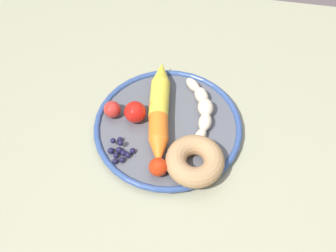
% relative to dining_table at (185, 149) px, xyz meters
% --- Properties ---
extents(dining_table, '(1.22, 0.81, 0.75)m').
position_rel_dining_table_xyz_m(dining_table, '(0.00, 0.00, 0.00)').
color(dining_table, '#9B9A7C').
rests_on(dining_table, ground_plane).
extents(plate, '(0.28, 0.28, 0.02)m').
position_rel_dining_table_xyz_m(plate, '(-0.03, -0.02, 0.10)').
color(plate, '#52555E').
rests_on(plate, dining_table).
extents(banana, '(0.07, 0.16, 0.03)m').
position_rel_dining_table_xyz_m(banana, '(0.03, 0.02, 0.11)').
color(banana, beige).
rests_on(banana, plate).
extents(carrot_orange, '(0.06, 0.14, 0.04)m').
position_rel_dining_table_xyz_m(carrot_orange, '(-0.05, -0.05, 0.12)').
color(carrot_orange, orange).
rests_on(carrot_orange, plate).
extents(carrot_yellow, '(0.05, 0.14, 0.04)m').
position_rel_dining_table_xyz_m(carrot_yellow, '(-0.06, 0.06, 0.12)').
color(carrot_yellow, yellow).
rests_on(carrot_yellow, plate).
extents(donut, '(0.14, 0.14, 0.04)m').
position_rel_dining_table_xyz_m(donut, '(0.03, -0.10, 0.12)').
color(donut, tan).
rests_on(donut, plate).
extents(blueberry_pile, '(0.05, 0.06, 0.02)m').
position_rel_dining_table_xyz_m(blueberry_pile, '(-0.11, -0.09, 0.11)').
color(blueberry_pile, '#191638').
rests_on(blueberry_pile, plate).
extents(tomato_near, '(0.04, 0.04, 0.04)m').
position_rel_dining_table_xyz_m(tomato_near, '(-0.10, -0.01, 0.12)').
color(tomato_near, red).
rests_on(tomato_near, plate).
extents(tomato_mid, '(0.03, 0.03, 0.03)m').
position_rel_dining_table_xyz_m(tomato_mid, '(-0.03, -0.12, 0.12)').
color(tomato_mid, red).
rests_on(tomato_mid, plate).
extents(tomato_far, '(0.03, 0.03, 0.03)m').
position_rel_dining_table_xyz_m(tomato_far, '(-0.14, -0.01, 0.12)').
color(tomato_far, red).
rests_on(tomato_far, plate).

